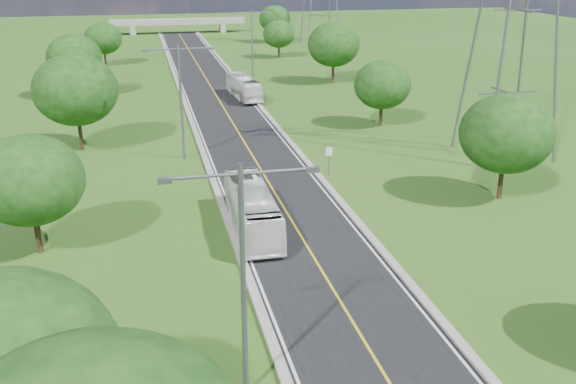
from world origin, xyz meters
name	(u,v)px	position (x,y,z in m)	size (l,w,h in m)	color
ground	(228,116)	(0.00, 60.00, 0.00)	(260.00, 260.00, 0.00)	#285317
road	(221,104)	(0.00, 66.00, 0.03)	(8.00, 150.00, 0.06)	black
curb_left	(186,105)	(-4.25, 66.00, 0.11)	(0.50, 150.00, 0.22)	gray
curb_right	(256,102)	(4.25, 66.00, 0.11)	(0.50, 150.00, 0.22)	gray
speed_limit_sign	(329,156)	(5.20, 37.98, 1.60)	(0.55, 0.09, 2.40)	slate
overpass	(178,22)	(0.00, 140.00, 2.41)	(30.00, 3.00, 3.20)	gray
streetlight_near_left	(243,264)	(-6.00, 12.00, 5.94)	(5.90, 0.25, 10.00)	slate
streetlight_mid_left	(181,92)	(-6.00, 45.00, 5.94)	(5.90, 0.25, 10.00)	slate
streetlight_far_right	(252,40)	(6.00, 78.00, 5.94)	(5.90, 0.25, 10.00)	slate
tree_la	(3,371)	(-14.00, 8.00, 5.27)	(7.14, 7.14, 8.30)	black
tree_lb	(30,180)	(-16.00, 28.00, 4.64)	(6.30, 6.30, 7.33)	black
tree_lc	(75,90)	(-15.00, 50.00, 5.58)	(7.56, 7.56, 8.79)	black
tree_ld	(74,58)	(-17.00, 74.00, 4.95)	(6.72, 6.72, 7.82)	black
tree_le	(103,38)	(-14.50, 98.00, 4.33)	(5.88, 5.88, 6.84)	black
tree_rb	(506,134)	(16.00, 30.00, 4.95)	(6.72, 6.72, 7.82)	black
tree_rc	(382,85)	(15.00, 52.00, 4.33)	(5.88, 5.88, 6.84)	black
tree_rd	(334,45)	(17.00, 76.00, 5.27)	(7.14, 7.14, 8.30)	black
tree_re	(279,34)	(14.50, 100.00, 4.02)	(5.46, 5.46, 6.35)	black
tree_rf	(275,19)	(18.00, 120.00, 4.64)	(6.30, 6.30, 7.33)	black
bus_outbound	(244,87)	(3.20, 68.50, 1.43)	(2.31, 9.85, 2.75)	white
bus_inbound	(252,209)	(-2.83, 28.38, 1.50)	(2.41, 10.32, 2.87)	white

